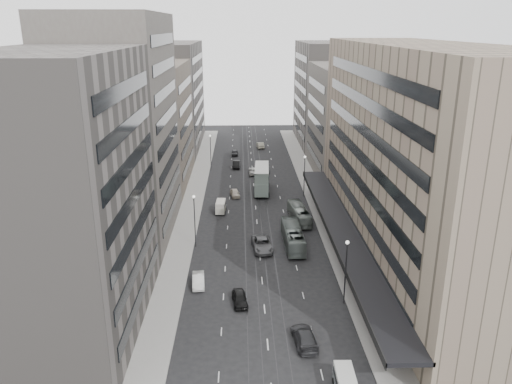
{
  "coord_description": "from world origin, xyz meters",
  "views": [
    {
      "loc": [
        -2.64,
        -57.98,
        32.14
      ],
      "look_at": [
        -0.3,
        17.4,
        6.93
      ],
      "focal_mm": 35.0,
      "sensor_mm": 36.0,
      "label": 1
    }
  ],
  "objects": [
    {
      "name": "building_right_far",
      "position": [
        21.5,
        82.0,
        14.0
      ],
      "size": [
        15.0,
        32.0,
        28.0
      ],
      "primitive_type": "cube",
      "color": "slate",
      "rests_on": "ground"
    },
    {
      "name": "sedan_9",
      "position": [
        2.73,
        76.65,
        0.8
      ],
      "size": [
        2.12,
        5.01,
        1.61
      ],
      "primitive_type": "imported",
      "rotation": [
        0.0,
        0.0,
        3.23
      ],
      "color": "#AAA58D",
      "rests_on": "ground"
    },
    {
      "name": "sedan_1",
      "position": [
        -8.34,
        0.01,
        0.72
      ],
      "size": [
        1.88,
        4.49,
        1.44
      ],
      "primitive_type": "imported",
      "rotation": [
        0.0,
        0.0,
        0.08
      ],
      "color": "white",
      "rests_on": "ground"
    },
    {
      "name": "sidewalk_left",
      "position": [
        -12.0,
        37.5,
        0.07
      ],
      "size": [
        4.0,
        125.0,
        0.15
      ],
      "primitive_type": "cube",
      "color": "gray",
      "rests_on": "ground"
    },
    {
      "name": "bus_far",
      "position": [
        7.3,
        22.08,
        1.34
      ],
      "size": [
        3.36,
        9.81,
        2.68
      ],
      "primitive_type": "imported",
      "rotation": [
        0.0,
        0.0,
        3.26
      ],
      "color": "gray",
      "rests_on": "ground"
    },
    {
      "name": "vw_microbus",
      "position": [
        6.68,
        -20.67,
        1.22
      ],
      "size": [
        1.97,
        4.1,
        2.18
      ],
      "rotation": [
        0.0,
        0.0,
        -0.03
      ],
      "color": "#515758",
      "rests_on": "ground"
    },
    {
      "name": "sedan_2",
      "position": [
        0.44,
        10.64,
        0.86
      ],
      "size": [
        3.41,
        6.39,
        1.71
      ],
      "primitive_type": "imported",
      "rotation": [
        0.0,
        0.0,
        0.09
      ],
      "color": "#59595C",
      "rests_on": "ground"
    },
    {
      "name": "double_decker",
      "position": [
        1.5,
        38.04,
        2.88
      ],
      "size": [
        3.43,
        9.89,
        5.34
      ],
      "rotation": [
        0.0,
        0.0,
        -0.05
      ],
      "color": "gray",
      "rests_on": "ground"
    },
    {
      "name": "sedan_3",
      "position": [
        3.91,
        -12.95,
        0.79
      ],
      "size": [
        2.72,
        5.66,
        1.59
      ],
      "primitive_type": "imported",
      "rotation": [
        0.0,
        0.0,
        3.23
      ],
      "color": "#28282A",
      "rests_on": "ground"
    },
    {
      "name": "sidewalk_right",
      "position": [
        12.0,
        37.5,
        0.07
      ],
      "size": [
        4.0,
        125.0,
        0.15
      ],
      "primitive_type": "cube",
      "color": "gray",
      "rests_on": "ground"
    },
    {
      "name": "pedestrian",
      "position": [
        12.11,
        -14.2,
        1.03
      ],
      "size": [
        0.77,
        0.67,
        1.76
      ],
      "primitive_type": "imported",
      "rotation": [
        0.0,
        0.0,
        3.63
      ],
      "color": "black",
      "rests_on": "sidewalk_right"
    },
    {
      "name": "lamp_right_far",
      "position": [
        9.7,
        35.0,
        5.2
      ],
      "size": [
        0.44,
        0.44,
        8.32
      ],
      "color": "#262628",
      "rests_on": "ground"
    },
    {
      "name": "building_left_d",
      "position": [
        -21.5,
        79.0,
        14.0
      ],
      "size": [
        15.0,
        38.0,
        28.0
      ],
      "primitive_type": "cube",
      "color": "slate",
      "rests_on": "ground"
    },
    {
      "name": "building_right_mid",
      "position": [
        21.5,
        52.0,
        12.0
      ],
      "size": [
        15.0,
        28.0,
        24.0
      ],
      "primitive_type": "cube",
      "color": "#514B46",
      "rests_on": "ground"
    },
    {
      "name": "building_left_a",
      "position": [
        -21.5,
        -8.0,
        15.0
      ],
      "size": [
        15.0,
        28.0,
        30.0
      ],
      "primitive_type": "cube",
      "color": "slate",
      "rests_on": "ground"
    },
    {
      "name": "panel_van",
      "position": [
        -6.37,
        26.47,
        1.24
      ],
      "size": [
        1.93,
        3.66,
        2.25
      ],
      "rotation": [
        0.0,
        0.0,
        -0.06
      ],
      "color": "#B8B7A6",
      "rests_on": "ground"
    },
    {
      "name": "sedan_7",
      "position": [
        2.82,
        53.36,
        0.74
      ],
      "size": [
        2.28,
        5.19,
        1.48
      ],
      "primitive_type": "imported",
      "rotation": [
        0.0,
        0.0,
        3.18
      ],
      "color": "#5D5D5F",
      "rests_on": "ground"
    },
    {
      "name": "sedan_0",
      "position": [
        -2.96,
        -4.74,
        0.72
      ],
      "size": [
        2.17,
        4.39,
        1.44
      ],
      "primitive_type": "imported",
      "rotation": [
        0.0,
        0.0,
        0.11
      ],
      "color": "black",
      "rests_on": "ground"
    },
    {
      "name": "building_left_c",
      "position": [
        -21.5,
        46.0,
        12.5
      ],
      "size": [
        15.0,
        28.0,
        25.0
      ],
      "primitive_type": "cube",
      "color": "#6B5F53",
      "rests_on": "ground"
    },
    {
      "name": "sedan_5",
      "position": [
        -3.81,
        56.68,
        0.79
      ],
      "size": [
        1.7,
        4.81,
        1.58
      ],
      "primitive_type": "imported",
      "rotation": [
        0.0,
        0.0,
        -0.0
      ],
      "color": "black",
      "rests_on": "ground"
    },
    {
      "name": "ground",
      "position": [
        0.0,
        0.0,
        0.0
      ],
      "size": [
        220.0,
        220.0,
        0.0
      ],
      "primitive_type": "plane",
      "color": "black",
      "rests_on": "ground"
    },
    {
      "name": "sedan_8",
      "position": [
        -4.28,
        68.6,
        0.69
      ],
      "size": [
        1.64,
        4.06,
        1.38
      ],
      "primitive_type": "imported",
      "rotation": [
        0.0,
        0.0,
        -0.0
      ],
      "color": "black",
      "rests_on": "ground"
    },
    {
      "name": "sedan_6",
      "position": [
        0.41,
        51.15,
        0.75
      ],
      "size": [
        2.62,
        5.48,
        1.51
      ],
      "primitive_type": "imported",
      "rotation": [
        0.0,
        0.0,
        3.16
      ],
      "color": "silver",
      "rests_on": "ground"
    },
    {
      "name": "building_left_b",
      "position": [
        -21.5,
        19.0,
        17.0
      ],
      "size": [
        15.0,
        26.0,
        34.0
      ],
      "primitive_type": "cube",
      "color": "#514B46",
      "rests_on": "ground"
    },
    {
      "name": "bus_near",
      "position": [
        5.17,
        11.96,
        1.55
      ],
      "size": [
        2.86,
        11.18,
        3.1
      ],
      "primitive_type": "imported",
      "rotation": [
        0.0,
        0.0,
        3.16
      ],
      "color": "slate",
      "rests_on": "ground"
    },
    {
      "name": "lamp_right_near",
      "position": [
        9.7,
        -5.0,
        5.2
      ],
      "size": [
        0.44,
        0.44,
        8.32
      ],
      "color": "#262628",
      "rests_on": "ground"
    },
    {
      "name": "lamp_left_far",
      "position": [
        -9.7,
        55.0,
        5.2
      ],
      "size": [
        0.44,
        0.44,
        8.32
      ],
      "color": "#262628",
      "rests_on": "ground"
    },
    {
      "name": "lamp_left_near",
      "position": [
        -9.7,
        12.0,
        5.2
      ],
      "size": [
        0.44,
        0.44,
        8.32
      ],
      "color": "#262628",
      "rests_on": "ground"
    },
    {
      "name": "sedan_4",
      "position": [
        -3.9,
        35.44,
        0.7
      ],
      "size": [
        2.2,
        4.29,
        1.4
      ],
      "primitive_type": "imported",
      "rotation": [
        0.0,
        0.0,
        0.14
      ],
      "color": "beige",
      "rests_on": "ground"
    },
    {
      "name": "department_store",
      "position": [
        21.45,
        8.0,
        14.95
      ],
      "size": [
        19.2,
        60.0,
        30.0
      ],
      "color": "gray",
      "rests_on": "ground"
    }
  ]
}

